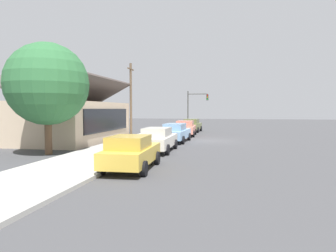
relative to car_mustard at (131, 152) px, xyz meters
The scene contains 12 objects.
ground_plane 14.11m from the car_mustard, 10.96° to the right, with size 120.00×120.00×0.00m, color #424244.
sidewalk_curb 14.15m from the car_mustard, 11.94° to the left, with size 60.00×4.20×0.16m, color #B2AFA8.
car_mustard is the anchor object (origin of this frame).
car_ivory 6.04m from the car_mustard, ahead, with size 4.85×1.98×1.59m.
car_skyblue 11.98m from the car_mustard, ahead, with size 4.94×2.11×1.59m.
car_coral 18.03m from the car_mustard, ahead, with size 4.70×2.20×1.59m.
car_olive 23.75m from the car_mustard, ahead, with size 4.49×2.19×1.59m.
storefront_building 14.60m from the car_mustard, 39.71° to the left, with size 12.00×7.57×5.44m.
shade_tree 8.16m from the car_mustard, 61.01° to the left, with size 5.00×5.00×6.81m.
traffic_light_main 27.74m from the car_mustard, ahead, with size 0.37×2.79×5.20m.
utility_pole_wooden 18.19m from the car_mustard, 17.95° to the left, with size 1.80×0.24×7.50m.
fire_hydrant_red 11.10m from the car_mustard, ahead, with size 0.22×0.22×0.71m.
Camera 1 is at (-27.14, -1.64, 2.79)m, focal length 32.65 mm.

